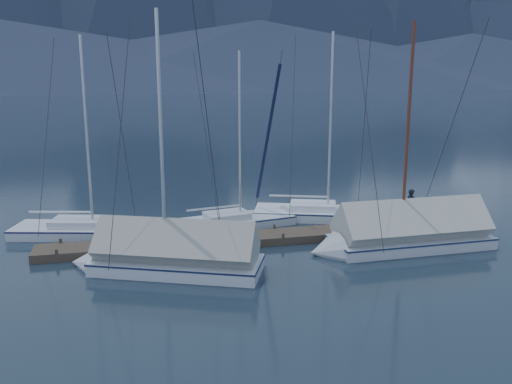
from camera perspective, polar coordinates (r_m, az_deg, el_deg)
ground at (r=21.46m, az=1.24°, el=-6.87°), size 1000.00×1000.00×0.00m
dock at (r=23.26m, az=0.00°, el=-5.03°), size 18.00×1.50×0.54m
mooring_posts at (r=23.09m, az=-1.21°, el=-4.55°), size 15.12×1.52×0.35m
sailboat_open_left at (r=25.10m, az=-15.65°, el=-4.06°), size 7.46×3.74×9.50m
sailboat_open_mid at (r=25.90m, az=-0.70°, el=-3.10°), size 6.94×3.23×8.87m
sailboat_open_right at (r=27.14m, az=8.66°, el=-2.48°), size 7.73×4.52×9.87m
sailboat_covered_near at (r=23.08m, az=14.70°, el=-4.58°), size 7.77×3.34×10.04m
sailboat_covered_far at (r=20.18m, az=-9.87°, el=-6.85°), size 7.47×4.79×10.11m
person at (r=26.10m, az=16.00°, el=-1.33°), size 0.48×0.62×1.52m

